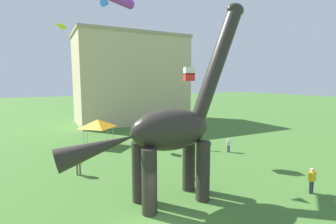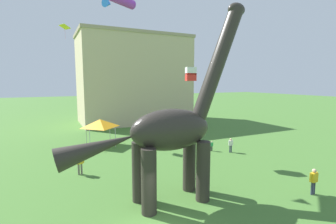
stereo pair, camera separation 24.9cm
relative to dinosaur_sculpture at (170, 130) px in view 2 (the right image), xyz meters
The scene contains 10 objects.
dinosaur_sculpture is the anchor object (origin of this frame).
person_watching_child 12.13m from the dinosaur_sculpture, 41.76° to the left, with size 0.39×0.17×1.04m.
person_near_flyer 9.73m from the dinosaur_sculpture, 20.84° to the right, with size 0.63×0.28×1.69m.
person_far_spectator 8.76m from the dinosaur_sculpture, 122.95° to the left, with size 0.65×0.29×1.74m.
person_photographer 12.42m from the dinosaur_sculpture, 32.61° to the left, with size 0.54×0.24×1.46m.
festival_canopy_tent 15.10m from the dinosaur_sculpture, 95.07° to the left, with size 3.15×3.15×3.00m.
kite_near_high 21.70m from the dinosaur_sculpture, 102.32° to the left, with size 1.31×1.48×1.61m.
kite_trailing 11.24m from the dinosaur_sculpture, 99.00° to the left, with size 2.54×2.69×0.76m.
kite_apex 8.93m from the dinosaur_sculpture, 50.83° to the left, with size 1.05×1.05×1.21m.
background_building_block 30.73m from the dinosaur_sculpture, 75.79° to the left, with size 18.87×10.67×15.19m.
Camera 2 is at (-4.10, -9.80, 7.15)m, focal length 26.20 mm.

